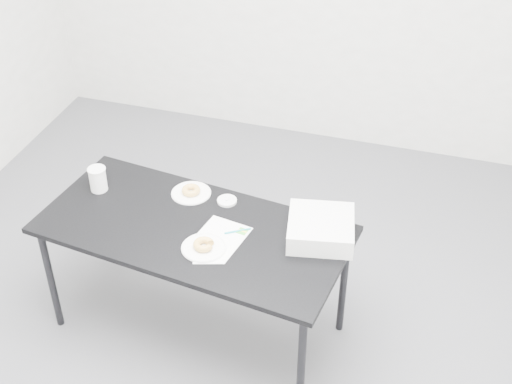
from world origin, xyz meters
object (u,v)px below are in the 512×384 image
(donut_far, at_px, (191,190))
(bakery_box, at_px, (321,229))
(pen, at_px, (238,231))
(coffee_cup, at_px, (98,179))
(donut_near, at_px, (204,244))
(table, at_px, (193,236))
(plate_far, at_px, (191,193))
(plate_near, at_px, (204,248))
(scorecard, at_px, (219,238))

(donut_far, xyz_separation_m, bakery_box, (0.71, -0.14, 0.03))
(pen, relative_size, coffee_cup, 0.99)
(donut_near, xyz_separation_m, coffee_cup, (-0.68, 0.28, 0.04))
(table, xyz_separation_m, donut_far, (-0.11, 0.25, 0.07))
(coffee_cup, bearing_deg, donut_far, 12.74)
(plate_far, distance_m, donut_far, 0.02)
(plate_near, bearing_deg, coffee_cup, 157.72)
(donut_far, bearing_deg, bakery_box, -11.39)
(pen, bearing_deg, donut_far, 112.51)
(scorecard, relative_size, coffee_cup, 2.13)
(pen, height_order, bakery_box, bakery_box)
(pen, bearing_deg, donut_near, -158.15)
(donut_near, distance_m, bakery_box, 0.55)
(pen, bearing_deg, plate_near, -158.15)
(table, bearing_deg, donut_far, 120.26)
(plate_far, distance_m, coffee_cup, 0.48)
(donut_near, height_order, plate_far, donut_near)
(pen, height_order, plate_near, pen)
(pen, relative_size, bakery_box, 0.42)
(table, xyz_separation_m, donut_near, (0.11, -0.13, 0.08))
(table, xyz_separation_m, bakery_box, (0.60, 0.11, 0.10))
(plate_far, xyz_separation_m, bakery_box, (0.71, -0.14, 0.05))
(coffee_cup, height_order, bakery_box, coffee_cup)
(scorecard, height_order, pen, pen)
(plate_far, relative_size, bakery_box, 0.67)
(pen, bearing_deg, coffee_cup, 138.52)
(table, bearing_deg, plate_near, -43.66)
(plate_far, bearing_deg, bakery_box, -11.39)
(table, distance_m, plate_near, 0.18)
(plate_near, distance_m, plate_far, 0.44)
(plate_near, relative_size, donut_far, 2.20)
(scorecard, xyz_separation_m, pen, (0.07, 0.07, 0.01))
(donut_near, bearing_deg, pen, 54.86)
(scorecard, distance_m, plate_near, 0.10)
(table, bearing_deg, plate_far, 120.26)
(pen, height_order, coffee_cup, coffee_cup)
(plate_far, bearing_deg, scorecard, -49.11)
(donut_near, xyz_separation_m, plate_far, (-0.21, 0.38, -0.02))
(plate_near, height_order, bakery_box, bakery_box)
(donut_near, relative_size, plate_far, 0.48)
(donut_far, bearing_deg, plate_near, -61.03)
(pen, relative_size, plate_near, 0.62)
(donut_far, bearing_deg, donut_near, -61.03)
(plate_near, height_order, donut_far, donut_far)
(donut_near, bearing_deg, donut_far, 118.97)
(donut_near, height_order, donut_far, donut_near)
(pen, relative_size, donut_far, 1.36)
(table, distance_m, donut_far, 0.29)
(plate_near, xyz_separation_m, donut_near, (0.00, 0.00, 0.02))
(plate_near, bearing_deg, donut_near, 0.00)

